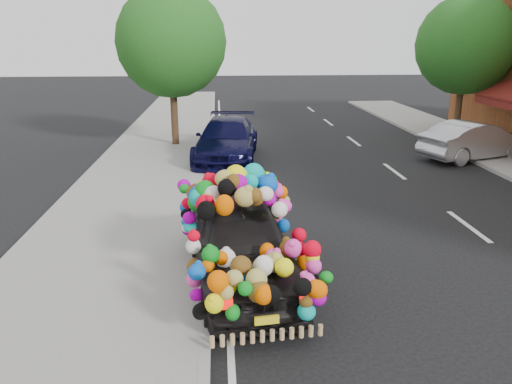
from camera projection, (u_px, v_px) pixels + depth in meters
ground at (314, 231)px, 11.22m from camera, size 100.00×100.00×0.00m
sidewalk at (120, 234)px, 10.88m from camera, size 4.00×60.00×0.12m
kerb at (209, 231)px, 11.02m from camera, size 0.15×60.00×0.13m
lane_markings at (468, 226)px, 11.48m from camera, size 6.00×50.00×0.01m
tree_near_sidewalk at (171, 42)px, 18.81m from camera, size 4.20×4.20×6.13m
tree_far_b at (466, 45)px, 20.19m from camera, size 4.00×4.00×5.90m
plush_art_car at (241, 226)px, 8.57m from camera, size 2.52×4.57×2.07m
navy_sedan at (227, 140)px, 17.59m from camera, size 2.63×5.21×1.45m
silver_hatchback at (475, 140)px, 17.71m from camera, size 4.36×2.75×1.36m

